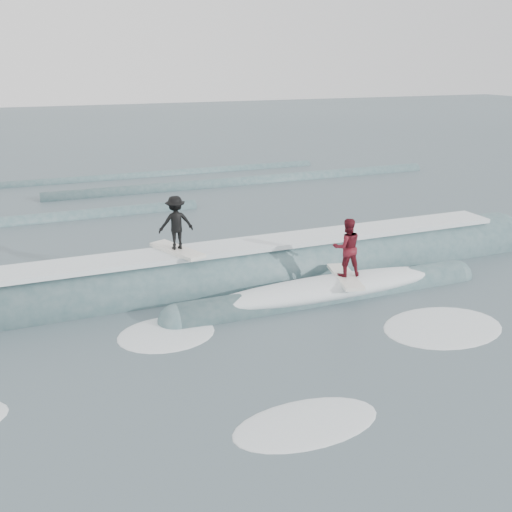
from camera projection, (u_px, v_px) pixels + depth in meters
name	position (u px, v px, depth m)	size (l,w,h in m)	color
ground	(311.00, 343.00, 13.72)	(160.00, 160.00, 0.00)	#384C53
breaking_wave	(255.00, 281.00, 17.48)	(22.06, 3.89, 2.23)	#395B61
surfer_black	(176.00, 226.00, 16.30)	(1.26, 2.06, 1.65)	white
surfer_red	(347.00, 251.00, 16.12)	(1.02, 2.07, 1.78)	white
whitewater	(387.00, 358.00, 13.06)	(17.40, 8.41, 0.10)	white
far_swells	(137.00, 194.00, 28.90)	(37.41, 8.65, 0.80)	#395B61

